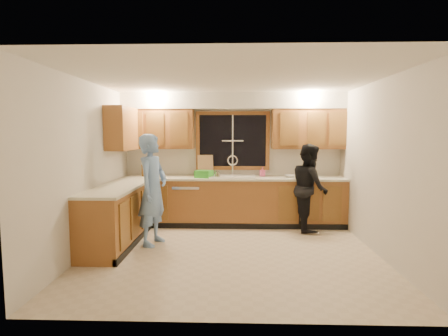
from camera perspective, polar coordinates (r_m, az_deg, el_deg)
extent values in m
plane|color=beige|center=(5.25, 1.24, -13.69)|extent=(4.20, 4.20, 0.00)
plane|color=white|center=(5.02, 1.30, 14.38)|extent=(4.20, 4.20, 0.00)
plane|color=beige|center=(6.87, 1.42, 1.55)|extent=(4.20, 0.00, 4.20)
plane|color=beige|center=(5.42, -21.52, 0.09)|extent=(0.00, 3.80, 3.80)
plane|color=beige|center=(5.39, 24.21, -0.05)|extent=(0.00, 3.80, 3.80)
cube|color=#965D2B|center=(6.68, 1.38, -5.58)|extent=(4.20, 0.60, 0.88)
cube|color=#965D2B|center=(5.76, -17.08, -7.63)|extent=(0.60, 1.90, 0.88)
cube|color=beige|center=(6.59, 1.39, -1.68)|extent=(4.20, 0.63, 0.04)
cube|color=beige|center=(5.67, -17.07, -3.10)|extent=(0.63, 1.90, 0.04)
cube|color=#965D2B|center=(6.85, -10.66, 6.26)|extent=(1.35, 0.33, 0.75)
cube|color=#965D2B|center=(6.83, 13.53, 6.20)|extent=(1.35, 0.33, 0.75)
cube|color=#965D2B|center=(6.39, -16.35, 6.19)|extent=(0.33, 0.90, 0.75)
cube|color=silver|center=(6.71, 1.43, 10.86)|extent=(4.20, 0.35, 0.30)
cube|color=black|center=(6.85, 1.42, 4.47)|extent=(1.30, 0.01, 1.00)
cube|color=#965D2B|center=(6.85, 1.43, 8.94)|extent=(1.44, 0.03, 0.07)
cube|color=#965D2B|center=(6.87, 1.41, 0.00)|extent=(1.44, 0.03, 0.07)
cube|color=#965D2B|center=(6.88, -4.31, 4.46)|extent=(0.07, 0.03, 1.00)
cube|color=#965D2B|center=(6.87, 7.16, 4.43)|extent=(0.07, 0.03, 1.00)
cube|color=white|center=(6.60, 1.39, -1.40)|extent=(0.86, 0.52, 0.03)
cube|color=white|center=(6.62, -0.43, -2.17)|extent=(0.38, 0.42, 0.18)
cube|color=white|center=(6.62, 3.21, -2.18)|extent=(0.38, 0.42, 0.18)
cylinder|color=white|center=(6.79, 1.41, 0.06)|extent=(0.04, 0.04, 0.28)
torus|color=white|center=(6.78, 1.41, 1.24)|extent=(0.21, 0.03, 0.21)
cube|color=white|center=(6.74, -5.90, -5.77)|extent=(0.60, 0.56, 0.82)
cube|color=white|center=(5.24, -19.11, -8.89)|extent=(0.58, 0.75, 0.90)
imported|color=#719BD7|center=(5.57, -11.56, -3.48)|extent=(0.56, 0.72, 1.73)
imported|color=black|center=(6.45, 13.78, -3.06)|extent=(0.62, 0.78, 1.56)
cube|color=brown|center=(6.89, -12.70, -0.37)|extent=(0.13, 0.11, 0.23)
cube|color=tan|center=(6.83, -3.04, 0.45)|extent=(0.32, 0.17, 0.40)
cube|color=green|center=(6.53, -3.28, -0.98)|extent=(0.35, 0.34, 0.13)
imported|color=pink|center=(6.76, 6.29, -0.60)|extent=(0.11, 0.11, 0.18)
imported|color=silver|center=(6.67, 10.72, -1.31)|extent=(0.24, 0.24, 0.05)
cylinder|color=#BDB091|center=(6.41, -0.89, -1.21)|extent=(0.07, 0.07, 0.11)
cylinder|color=#BDB091|center=(6.44, -1.14, -1.10)|extent=(0.07, 0.07, 0.13)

